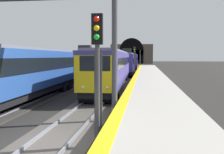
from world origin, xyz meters
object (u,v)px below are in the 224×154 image
(railway_signal_mid, at_px, (134,59))
(overhead_signal_gantry, at_px, (29,16))
(train_main_approaching, at_px, (127,62))
(train_adjacent_platform, at_px, (64,66))
(railway_signal_near, at_px, (97,68))
(railway_signal_far, at_px, (140,56))

(railway_signal_mid, xyz_separation_m, overhead_signal_gantry, (-27.18, 4.25, 2.41))
(train_main_approaching, xyz_separation_m, train_adjacent_platform, (-22.05, 4.94, 0.04))
(train_adjacent_platform, height_order, railway_signal_mid, same)
(train_adjacent_platform, distance_m, railway_signal_mid, 15.61)
(train_adjacent_platform, height_order, railway_signal_near, train_adjacent_platform)
(train_adjacent_platform, bearing_deg, train_main_approaching, -13.25)
(railway_signal_near, bearing_deg, train_main_approaching, -177.39)
(railway_signal_near, relative_size, overhead_signal_gantry, 0.52)
(train_main_approaching, relative_size, train_adjacent_platform, 1.73)
(railway_signal_mid, bearing_deg, railway_signal_far, -180.00)
(railway_signal_far, bearing_deg, train_main_approaching, -2.61)
(train_adjacent_platform, distance_m, overhead_signal_gantry, 13.70)
(train_main_approaching, height_order, railway_signal_far, railway_signal_far)
(railway_signal_far, bearing_deg, railway_signal_near, 0.00)
(train_main_approaching, bearing_deg, overhead_signal_gantry, -5.54)
(train_adjacent_platform, height_order, overhead_signal_gantry, overhead_signal_gantry)
(train_adjacent_platform, bearing_deg, railway_signal_near, -159.06)
(railway_signal_far, distance_m, overhead_signal_gantry, 74.39)
(railway_signal_mid, distance_m, railway_signal_far, 47.06)
(overhead_signal_gantry, bearing_deg, railway_signal_mid, -8.89)
(train_adjacent_platform, xyz_separation_m, railway_signal_mid, (14.07, -6.72, 0.68))
(train_main_approaching, height_order, overhead_signal_gantry, overhead_signal_gantry)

